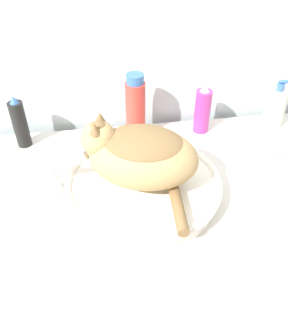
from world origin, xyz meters
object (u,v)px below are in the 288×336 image
(faucet, at_px, (55,173))
(hairspray_can_black, at_px, (20,123))
(soap_pump_bottle, at_px, (275,107))
(spray_bottle_trigger, at_px, (202,110))
(cat, at_px, (140,154))
(shampoo_bottle_tall, at_px, (135,108))

(faucet, relative_size, hairspray_can_black, 0.80)
(soap_pump_bottle, distance_m, spray_bottle_trigger, 0.26)
(hairspray_can_black, bearing_deg, faucet, -63.88)
(faucet, xyz_separation_m, soap_pump_bottle, (0.73, 0.24, -0.00))
(soap_pump_bottle, relative_size, hairspray_can_black, 0.97)
(soap_pump_bottle, bearing_deg, hairspray_can_black, 180.00)
(cat, xyz_separation_m, shampoo_bottle_tall, (0.02, 0.28, -0.03))
(cat, relative_size, faucet, 2.47)
(soap_pump_bottle, bearing_deg, cat, -150.68)
(faucet, xyz_separation_m, spray_bottle_trigger, (0.47, 0.24, 0.01))
(cat, bearing_deg, faucet, 8.36)
(hairspray_can_black, relative_size, shampoo_bottle_tall, 0.80)
(spray_bottle_trigger, xyz_separation_m, hairspray_can_black, (-0.59, 0.00, 0.00))
(spray_bottle_trigger, bearing_deg, soap_pump_bottle, 0.00)
(faucet, bearing_deg, spray_bottle_trigger, 37.12)
(soap_pump_bottle, relative_size, spray_bottle_trigger, 0.99)
(shampoo_bottle_tall, bearing_deg, spray_bottle_trigger, 0.00)
(cat, relative_size, hairspray_can_black, 1.98)
(faucet, xyz_separation_m, shampoo_bottle_tall, (0.25, 0.24, 0.04))
(spray_bottle_trigger, bearing_deg, hairspray_can_black, 180.00)
(cat, bearing_deg, hairspray_can_black, -21.39)
(soap_pump_bottle, relative_size, shampoo_bottle_tall, 0.77)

